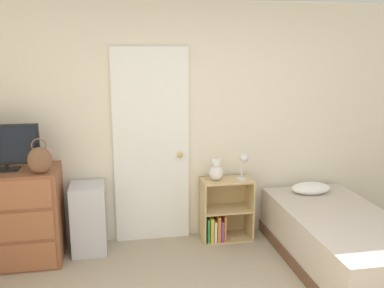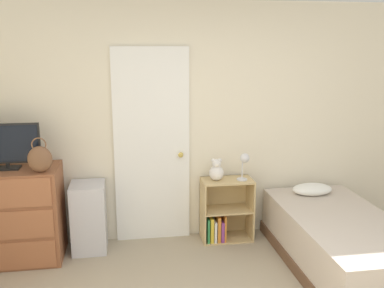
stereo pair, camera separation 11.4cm
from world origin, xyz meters
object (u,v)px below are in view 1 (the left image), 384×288
object	(u,v)px
handbag	(40,160)
teddy_bear	(216,171)
desk_lamp	(244,161)
dresser	(13,216)
bed	(341,240)
storage_bin	(89,218)
bookshelf	(222,214)
tv	(5,147)

from	to	relation	value
handbag	teddy_bear	bearing A→B (deg)	9.63
handbag	desk_lamp	distance (m)	2.05
dresser	teddy_bear	bearing A→B (deg)	3.35
dresser	bed	world-z (taller)	dresser
handbag	bed	size ratio (longest dim) A/B	0.17
desk_lamp	storage_bin	bearing A→B (deg)	179.54
teddy_bear	bed	size ratio (longest dim) A/B	0.13
bookshelf	tv	bearing A→B (deg)	-176.71
dresser	bed	distance (m)	3.18
tv	storage_bin	size ratio (longest dim) A/B	0.88
handbag	storage_bin	distance (m)	0.85
bookshelf	handbag	bearing A→B (deg)	-170.68
dresser	storage_bin	size ratio (longest dim) A/B	1.30
tv	bed	xyz separation A→B (m)	(3.12, -0.67, -0.91)
storage_bin	teddy_bear	bearing A→B (deg)	1.30
dresser	teddy_bear	size ratio (longest dim) A/B	3.87
handbag	bed	xyz separation A→B (m)	(2.78, -0.49, -0.81)
tv	bookshelf	world-z (taller)	tv
desk_lamp	tv	bearing A→B (deg)	-178.15
handbag	storage_bin	bearing A→B (deg)	34.37
handbag	bookshelf	size ratio (longest dim) A/B	0.49
desk_lamp	bookshelf	bearing A→B (deg)	167.55
tv	desk_lamp	distance (m)	2.38
teddy_bear	bed	xyz separation A→B (m)	(1.05, -0.79, -0.53)
storage_bin	bookshelf	bearing A→B (deg)	1.36
storage_bin	bookshelf	size ratio (longest dim) A/B	1.06
dresser	storage_bin	distance (m)	0.72
dresser	desk_lamp	xyz separation A→B (m)	(2.35, 0.08, 0.43)
dresser	handbag	size ratio (longest dim) A/B	2.81
storage_bin	desk_lamp	size ratio (longest dim) A/B	2.42
handbag	teddy_bear	size ratio (longest dim) A/B	1.38
tv	storage_bin	world-z (taller)	tv
dresser	handbag	bearing A→B (deg)	-28.48
handbag	teddy_bear	xyz separation A→B (m)	(1.74, 0.29, -0.28)
dresser	storage_bin	world-z (taller)	dresser
dresser	storage_bin	bearing A→B (deg)	7.23
tv	bookshelf	bearing A→B (deg)	3.29
tv	bookshelf	size ratio (longest dim) A/B	0.92
handbag	desk_lamp	size ratio (longest dim) A/B	1.12
desk_lamp	teddy_bear	bearing A→B (deg)	171.46
bookshelf	teddy_bear	xyz separation A→B (m)	(-0.08, -0.00, 0.51)
desk_lamp	handbag	bearing A→B (deg)	-172.96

